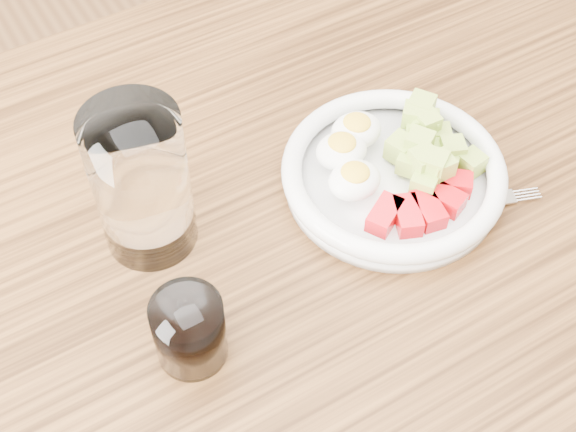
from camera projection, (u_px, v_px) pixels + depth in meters
The scene contains 5 objects.
dining_table at pixel (300, 287), 0.93m from camera, with size 1.50×0.90×0.77m.
bowl at pixel (393, 170), 0.88m from camera, with size 0.25×0.25×0.06m.
fork at pixel (448, 206), 0.87m from camera, with size 0.16×0.07×0.01m.
water_glass at pixel (141, 183), 0.79m from camera, with size 0.10×0.10×0.17m, color white.
coffee_glass at pixel (189, 331), 0.74m from camera, with size 0.07×0.07×0.08m.
Camera 1 is at (-0.27, -0.43, 1.46)m, focal length 50.00 mm.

